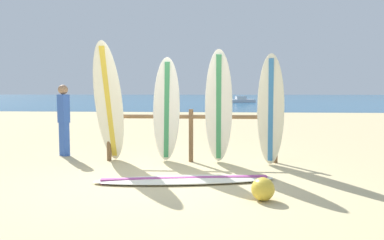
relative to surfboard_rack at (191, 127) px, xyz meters
The scene contains 11 objects.
ground_plane 1.80m from the surfboard_rack, 103.61° to the right, with size 120.00×120.00×0.00m, color #CCB784.
ocean_water 56.40m from the surfboard_rack, 90.40° to the left, with size 120.00×80.00×0.01m, color #1E5984.
surfboard_rack is the anchor object (origin of this frame).
surfboard_leaning_far_left 1.68m from the surfboard_rack, 169.00° to the right, with size 0.56×0.95×2.36m.
surfboard_leaning_left 0.62m from the surfboard_rack, 150.71° to the right, with size 0.65×0.81×2.06m.
surfboard_leaning_center_left 0.80m from the surfboard_rack, 38.81° to the right, with size 0.52×1.00×2.17m.
surfboard_leaning_center 1.61m from the surfboard_rack, 16.24° to the right, with size 0.58×0.68×2.10m.
surfboard_lying_on_sand 1.78m from the surfboard_rack, 89.16° to the right, with size 2.91×1.04×0.08m.
beachgoer_standing 2.88m from the surfboard_rack, 169.91° to the left, with size 0.30×0.27×1.56m.
small_boat_offshore 34.59m from the surfboard_rack, 84.71° to the left, with size 3.28×1.82×0.71m.
beach_ball 2.86m from the surfboard_rack, 66.37° to the right, with size 0.31×0.31×0.31m, color gold.
Camera 1 is at (0.90, -5.80, 1.46)m, focal length 34.80 mm.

